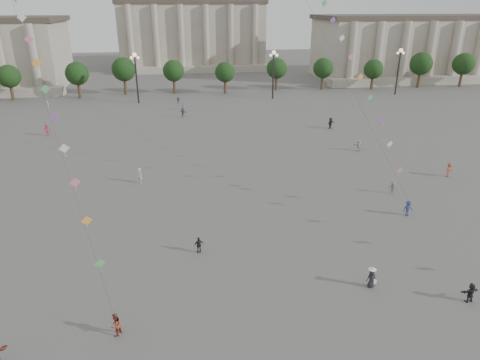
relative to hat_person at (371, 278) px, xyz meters
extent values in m
plane|color=#52504D|center=(-6.53, -0.11, -0.81)|extent=(360.00, 360.00, 0.00)
cube|color=#A09786|center=(68.47, 94.89, 7.19)|extent=(80.00, 22.00, 16.00)
cube|color=#443B31|center=(68.47, 94.89, 15.79)|extent=(81.60, 22.44, 1.20)
cube|color=#A09786|center=(68.47, 81.89, 0.19)|extent=(84.00, 4.00, 2.00)
cube|color=#A09786|center=(-6.53, 129.89, 9.19)|extent=(46.00, 30.00, 20.00)
cube|color=#443B31|center=(-6.53, 129.89, 19.79)|extent=(46.92, 30.60, 1.20)
cube|color=#A09786|center=(-6.53, 112.89, 0.19)|extent=(48.30, 4.00, 2.00)
cylinder|color=#3B2D1D|center=(-48.53, 77.89, 0.95)|extent=(0.70, 0.70, 3.52)
sphere|color=black|center=(-48.53, 77.89, 4.63)|extent=(5.12, 5.12, 5.12)
cylinder|color=#3B2D1D|center=(-36.53, 77.89, 0.95)|extent=(0.70, 0.70, 3.52)
sphere|color=black|center=(-36.53, 77.89, 4.63)|extent=(5.12, 5.12, 5.12)
cylinder|color=#3B2D1D|center=(-24.53, 77.89, 0.95)|extent=(0.70, 0.70, 3.52)
sphere|color=black|center=(-24.53, 77.89, 4.63)|extent=(5.12, 5.12, 5.12)
cylinder|color=#3B2D1D|center=(-12.53, 77.89, 0.95)|extent=(0.70, 0.70, 3.52)
sphere|color=black|center=(-12.53, 77.89, 4.63)|extent=(5.12, 5.12, 5.12)
cylinder|color=#3B2D1D|center=(-0.53, 77.89, 0.95)|extent=(0.70, 0.70, 3.52)
sphere|color=black|center=(-0.53, 77.89, 4.63)|extent=(5.12, 5.12, 5.12)
cylinder|color=#3B2D1D|center=(11.47, 77.89, 0.95)|extent=(0.70, 0.70, 3.52)
sphere|color=black|center=(11.47, 77.89, 4.63)|extent=(5.12, 5.12, 5.12)
cylinder|color=#3B2D1D|center=(23.47, 77.89, 0.95)|extent=(0.70, 0.70, 3.52)
sphere|color=black|center=(23.47, 77.89, 4.63)|extent=(5.12, 5.12, 5.12)
cylinder|color=#3B2D1D|center=(35.47, 77.89, 0.95)|extent=(0.70, 0.70, 3.52)
sphere|color=black|center=(35.47, 77.89, 4.63)|extent=(5.12, 5.12, 5.12)
cylinder|color=#3B2D1D|center=(47.47, 77.89, 0.95)|extent=(0.70, 0.70, 3.52)
sphere|color=black|center=(47.47, 77.89, 4.63)|extent=(5.12, 5.12, 5.12)
cylinder|color=#3B2D1D|center=(59.47, 77.89, 0.95)|extent=(0.70, 0.70, 3.52)
sphere|color=black|center=(59.47, 77.89, 4.63)|extent=(5.12, 5.12, 5.12)
cylinder|color=#262628|center=(-21.53, 69.89, 4.19)|extent=(0.36, 0.36, 10.00)
sphere|color=#FFE5B2|center=(-21.53, 69.89, 9.39)|extent=(0.90, 0.90, 0.90)
sphere|color=#FFE5B2|center=(-22.23, 69.89, 8.79)|extent=(0.60, 0.60, 0.60)
sphere|color=#FFE5B2|center=(-20.83, 69.89, 8.79)|extent=(0.60, 0.60, 0.60)
cylinder|color=#262628|center=(8.47, 69.89, 4.19)|extent=(0.36, 0.36, 10.00)
sphere|color=#FFE5B2|center=(8.47, 69.89, 9.39)|extent=(0.90, 0.90, 0.90)
sphere|color=#FFE5B2|center=(7.77, 69.89, 8.79)|extent=(0.60, 0.60, 0.60)
sphere|color=#FFE5B2|center=(9.17, 69.89, 8.79)|extent=(0.60, 0.60, 0.60)
cylinder|color=#262628|center=(38.47, 69.89, 4.19)|extent=(0.36, 0.36, 10.00)
sphere|color=#FFE5B2|center=(38.47, 69.89, 9.39)|extent=(0.90, 0.90, 0.90)
sphere|color=#FFE5B2|center=(37.77, 69.89, 8.79)|extent=(0.60, 0.60, 0.60)
sphere|color=#FFE5B2|center=(39.17, 69.89, 8.79)|extent=(0.60, 0.60, 0.60)
imported|color=#395B80|center=(-12.99, 67.89, -0.05)|extent=(0.92, 0.42, 1.53)
imported|color=maroon|center=(-34.78, 46.63, 0.16)|extent=(1.42, 1.36, 1.94)
imported|color=#232228|center=(6.34, -2.77, -0.04)|extent=(1.46, 0.56, 1.54)
imported|color=#AFAFAB|center=(-12.02, 62.27, -0.07)|extent=(1.09, 1.42, 1.49)
imported|color=slate|center=(10.00, 16.05, -0.07)|extent=(1.11, 0.94, 1.49)
imported|color=beige|center=(12.49, 31.25, 0.02)|extent=(1.56, 0.53, 1.67)
imported|color=#9B442A|center=(19.48, 19.80, 0.09)|extent=(1.35, 1.21, 1.81)
imported|color=black|center=(12.68, 43.58, 0.15)|extent=(1.75, 1.55, 1.92)
imported|color=#B2B2AD|center=(-39.83, 67.89, -0.06)|extent=(0.42, 0.59, 1.51)
imported|color=slate|center=(-12.36, 55.87, 0.08)|extent=(1.62, 1.46, 1.79)
imported|color=silver|center=(-18.59, 23.86, 0.13)|extent=(0.76, 0.82, 1.88)
imported|color=black|center=(-12.65, 6.98, -0.07)|extent=(0.92, 0.52, 1.49)
imported|color=brown|center=(-18.70, -2.25, 0.01)|extent=(0.95, 1.01, 1.65)
imported|color=navy|center=(8.90, 10.66, 0.01)|extent=(1.14, 0.75, 1.66)
imported|color=black|center=(0.00, 0.00, -0.07)|extent=(0.74, 0.49, 1.50)
cone|color=white|center=(0.00, 0.00, 0.81)|extent=(0.52, 0.52, 0.14)
cylinder|color=white|center=(0.00, 0.00, 0.75)|extent=(0.60, 0.60, 0.02)
cube|color=white|center=(0.25, -0.15, -0.26)|extent=(0.22, 0.10, 0.35)
cube|color=#53B468|center=(-19.58, -0.14, 3.39)|extent=(0.76, 0.25, 0.76)
cube|color=#F4A539|center=(-20.47, 1.97, 5.57)|extent=(0.76, 0.25, 0.76)
cube|color=pink|center=(-21.35, 4.09, 7.58)|extent=(0.76, 0.25, 0.76)
cube|color=silver|center=(-22.24, 6.20, 9.48)|extent=(0.76, 0.25, 0.76)
cube|color=#8950A1|center=(-23.12, 8.31, 11.32)|extent=(0.76, 0.25, 0.76)
cube|color=#53B468|center=(-24.01, 10.42, 13.10)|extent=(0.76, 0.25, 0.76)
cube|color=#F4A539|center=(-24.89, 12.53, 14.84)|extent=(0.76, 0.25, 0.76)
cube|color=pink|center=(-25.78, 14.64, 16.54)|extent=(0.76, 0.25, 0.76)
cube|color=silver|center=(-26.66, 16.76, 18.21)|extent=(0.76, 0.25, 0.76)
cube|color=pink|center=(8.32, 12.29, 3.57)|extent=(0.76, 0.25, 0.76)
cube|color=silver|center=(7.74, 13.93, 5.89)|extent=(0.76, 0.25, 0.76)
cube|color=#8950A1|center=(7.15, 15.57, 8.03)|extent=(0.76, 0.25, 0.76)
cube|color=#53B468|center=(6.57, 17.20, 10.07)|extent=(0.76, 0.25, 0.76)
cube|color=#F4A539|center=(5.98, 18.84, 12.03)|extent=(0.76, 0.25, 0.76)
cube|color=pink|center=(5.40, 20.48, 13.93)|extent=(0.76, 0.25, 0.76)
cube|color=silver|center=(4.81, 22.11, 15.78)|extent=(0.76, 0.25, 0.76)
cube|color=#8950A1|center=(4.23, 23.75, 17.59)|extent=(0.76, 0.25, 0.76)
cube|color=#53B468|center=(3.64, 25.39, 19.37)|extent=(0.76, 0.25, 0.76)
camera|label=1|loc=(-14.15, -25.30, 19.31)|focal=32.00mm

